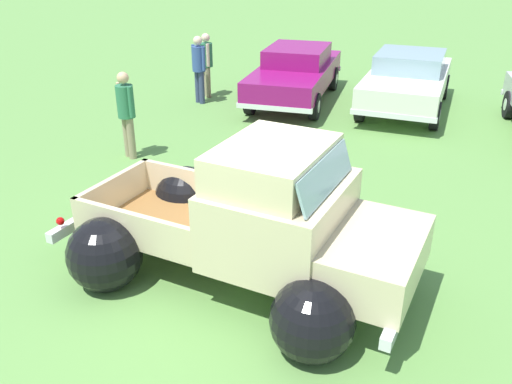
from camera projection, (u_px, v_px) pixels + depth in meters
name	position (u px, v px, depth m)	size (l,w,h in m)	color
ground_plane	(234.00, 274.00, 7.08)	(80.00, 80.00, 0.00)	#609347
vintage_pickup_truck	(260.00, 231.00, 6.59)	(4.68, 2.87, 1.96)	black
show_car_0	(296.00, 72.00, 14.25)	(2.53, 4.86, 1.43)	black
show_car_1	(407.00, 79.00, 13.56)	(2.19, 4.52, 1.43)	black
spectator_0	(126.00, 110.00, 10.42)	(0.52, 0.45, 1.74)	gray
spectator_1	(206.00, 61.00, 14.54)	(0.48, 0.48, 1.73)	gray
spectator_2	(199.00, 65.00, 13.97)	(0.52, 0.44, 1.76)	navy
lane_cone_0	(271.00, 182.00, 8.98)	(0.36, 0.36, 0.63)	black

